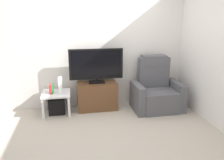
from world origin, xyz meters
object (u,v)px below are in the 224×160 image
Objects in this scene: book_leftmost at (50,89)px; game_console at (60,85)px; side_table at (56,96)px; book_middle at (53,89)px; subwoofer_box at (57,105)px; tv_stand at (97,96)px; recliner_armchair at (156,91)px; television at (96,65)px.

game_console reaches higher than book_leftmost.
side_table is 2.98× the size of book_middle.
book_leftmost is at bearing -168.69° from side_table.
subwoofer_box is 1.05× the size of game_console.
tv_stand reaches higher than subwoofer_box.
tv_stand is 0.74× the size of recliner_armchair.
book_leftmost is at bearing 180.00° from book_middle.
recliner_armchair reaches higher than book_middle.
recliner_armchair is at bearing -2.87° from book_leftmost.
recliner_armchair is 1.94m from game_console.
television reaches higher than tv_stand.
book_middle is at bearing -168.63° from game_console.
game_console is at bearing -175.25° from tv_stand.
recliner_armchair is 2.02m from side_table.
television is at bearing 6.25° from subwoofer_box.
tv_stand is 0.64m from television.
subwoofer_box is at bearing -173.75° from television.
book_middle is (-0.06, -0.02, 0.36)m from subwoofer_box.
book_leftmost is at bearing -168.69° from subwoofer_box.
side_table is (-0.81, -0.09, -0.56)m from television.
book_leftmost is 0.62× the size of game_console.
book_middle is (0.04, 0.00, 0.00)m from book_leftmost.
subwoofer_box is (-0.81, -0.09, -0.77)m from television.
subwoofer_box is at bearing 18.67° from book_middle.
book_middle is at bearing -174.10° from tv_stand.
book_middle reaches higher than side_table.
side_table is at bearing -175.07° from tv_stand.
tv_stand is 1.22m from recliner_armchair.
tv_stand is 0.94m from book_leftmost.
book_leftmost is (-0.10, -0.02, 0.15)m from side_table.
game_console reaches higher than side_table.
recliner_armchair reaches higher than side_table.
recliner_armchair is at bearing -3.58° from subwoofer_box.
television is 1.99× the size of side_table.
television is at bearing 6.23° from game_console.
television is 1.12m from subwoofer_box.
recliner_armchair is at bearing -3.58° from side_table.
recliner_armchair reaches higher than tv_stand.
side_table is at bearing 18.67° from book_middle.
book_leftmost reaches higher than tv_stand.
side_table is at bearing -173.75° from television.
recliner_armchair is 2.12m from book_leftmost.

